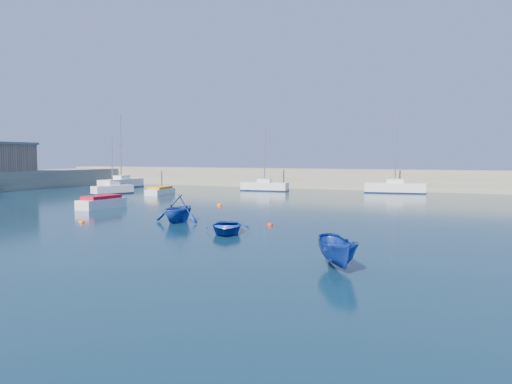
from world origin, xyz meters
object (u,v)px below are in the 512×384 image
at_px(sailboat_6, 395,187).
at_px(dinghy_right, 338,252).
at_px(motorboat_1, 102,202).
at_px(dinghy_center, 226,227).
at_px(sailboat_5, 265,186).
at_px(sailboat_3, 113,189).
at_px(dinghy_left, 178,209).
at_px(sailboat_4, 121,183).
at_px(motorboat_2, 160,191).

distance_m(sailboat_6, dinghy_right, 41.74).
height_order(motorboat_1, dinghy_center, motorboat_1).
distance_m(sailboat_5, dinghy_center, 34.72).
xyz_separation_m(sailboat_6, dinghy_center, (-3.25, -35.63, -0.29)).
xyz_separation_m(sailboat_3, dinghy_left, (20.67, -17.57, 0.35)).
bearing_deg(sailboat_4, dinghy_center, -47.08).
bearing_deg(sailboat_4, sailboat_3, -59.41).
bearing_deg(motorboat_1, sailboat_5, 83.65).
relative_size(sailboat_3, motorboat_1, 1.49).
bearing_deg(sailboat_6, sailboat_4, 92.15).
xyz_separation_m(sailboat_3, motorboat_2, (5.55, 1.43, -0.12)).
bearing_deg(sailboat_6, dinghy_right, 178.98).
relative_size(sailboat_4, motorboat_2, 2.15).
bearing_deg(dinghy_left, sailboat_3, 134.70).
bearing_deg(dinghy_left, motorboat_1, 151.12).
relative_size(sailboat_5, motorboat_1, 1.77).
bearing_deg(dinghy_left, sailboat_6, 70.80).
bearing_deg(dinghy_right, sailboat_6, 65.69).
relative_size(sailboat_5, dinghy_left, 2.30).
height_order(sailboat_3, dinghy_right, sailboat_3).
bearing_deg(motorboat_1, dinghy_right, -27.52).
bearing_deg(dinghy_right, sailboat_4, 107.78).
height_order(motorboat_2, dinghy_left, dinghy_left).
bearing_deg(motorboat_2, sailboat_3, -174.28).
bearing_deg(motorboat_2, dinghy_right, -53.22).
height_order(sailboat_3, sailboat_5, sailboat_5).
distance_m(sailboat_4, motorboat_2, 14.29).
bearing_deg(sailboat_6, sailboat_3, 110.17).
height_order(sailboat_3, dinghy_left, sailboat_3).
xyz_separation_m(motorboat_1, motorboat_2, (-4.42, 14.24, -0.07)).
xyz_separation_m(sailboat_6, dinghy_left, (-8.33, -32.78, 0.24)).
relative_size(sailboat_4, dinghy_center, 2.85).
bearing_deg(sailboat_5, dinghy_right, -157.22).
relative_size(sailboat_5, dinghy_right, 2.45).
distance_m(sailboat_4, motorboat_1, 27.45).
bearing_deg(dinghy_left, sailboat_4, 130.45).
relative_size(sailboat_4, sailboat_5, 1.28).
xyz_separation_m(dinghy_center, dinghy_right, (7.97, -5.84, 0.25)).
height_order(sailboat_3, sailboat_6, sailboat_6).
height_order(sailboat_5, dinghy_right, sailboat_5).
xyz_separation_m(motorboat_1, dinghy_left, (10.71, -4.75, 0.39)).
xyz_separation_m(sailboat_4, motorboat_2, (12.00, -7.75, -0.25)).
relative_size(sailboat_3, sailboat_6, 0.72).
xyz_separation_m(sailboat_5, motorboat_2, (-8.07, -10.69, -0.17)).
bearing_deg(dinghy_right, sailboat_5, 86.84).
relative_size(sailboat_3, dinghy_right, 2.06).
distance_m(motorboat_1, dinghy_center, 17.52).
bearing_deg(sailboat_4, dinghy_right, -45.92).
distance_m(sailboat_4, dinghy_center, 43.74).
height_order(sailboat_4, sailboat_6, sailboat_4).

